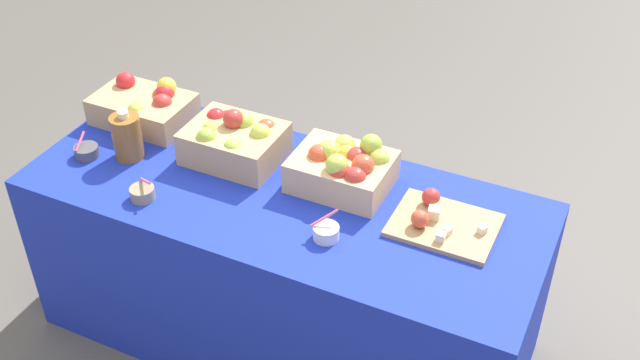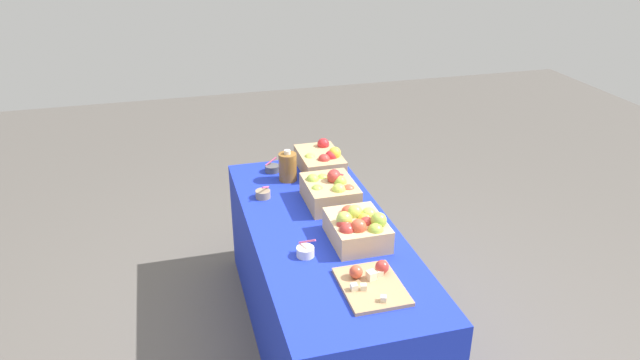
% 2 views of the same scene
% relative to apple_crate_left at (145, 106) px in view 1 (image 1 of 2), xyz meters
% --- Properties ---
extents(ground_plane, '(10.00, 10.00, 0.00)m').
position_rel_apple_crate_left_xyz_m(ground_plane, '(0.72, -0.19, -0.81)').
color(ground_plane, '#56514C').
extents(table, '(1.90, 0.76, 0.74)m').
position_rel_apple_crate_left_xyz_m(table, '(0.72, -0.19, -0.44)').
color(table, '#192DB7').
rests_on(table, ground_plane).
extents(apple_crate_left, '(0.39, 0.25, 0.17)m').
position_rel_apple_crate_left_xyz_m(apple_crate_left, '(0.00, 0.00, 0.00)').
color(apple_crate_left, tan).
rests_on(apple_crate_left, table).
extents(apple_crate_middle, '(0.35, 0.27, 0.19)m').
position_rel_apple_crate_left_xyz_m(apple_crate_middle, '(0.46, -0.07, 0.01)').
color(apple_crate_middle, tan).
rests_on(apple_crate_middle, table).
extents(apple_crate_right, '(0.35, 0.27, 0.19)m').
position_rel_apple_crate_left_xyz_m(apple_crate_right, '(0.91, -0.06, 0.01)').
color(apple_crate_right, tan).
rests_on(apple_crate_right, table).
extents(cutting_board_front, '(0.35, 0.27, 0.08)m').
position_rel_apple_crate_left_xyz_m(cutting_board_front, '(1.29, -0.12, -0.05)').
color(cutting_board_front, tan).
rests_on(cutting_board_front, table).
extents(sample_bowl_near, '(0.10, 0.09, 0.09)m').
position_rel_apple_crate_left_xyz_m(sample_bowl_near, '(0.29, -0.43, -0.04)').
color(sample_bowl_near, gray).
rests_on(sample_bowl_near, table).
extents(sample_bowl_mid, '(0.09, 0.09, 0.09)m').
position_rel_apple_crate_left_xyz_m(sample_bowl_mid, '(-0.06, -0.31, -0.05)').
color(sample_bowl_mid, '#4C4C51').
rests_on(sample_bowl_mid, table).
extents(sample_bowl_far, '(0.10, 0.09, 0.10)m').
position_rel_apple_crate_left_xyz_m(sample_bowl_far, '(0.97, -0.35, -0.04)').
color(sample_bowl_far, silver).
rests_on(sample_bowl_far, table).
extents(cider_jug, '(0.11, 0.11, 0.20)m').
position_rel_apple_crate_left_xyz_m(cider_jug, '(0.09, -0.24, 0.02)').
color(cider_jug, brown).
rests_on(cider_jug, table).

